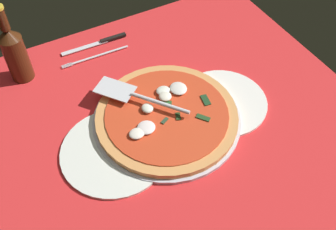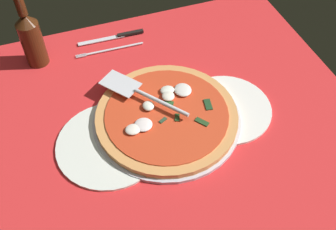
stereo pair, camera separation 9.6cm
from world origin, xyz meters
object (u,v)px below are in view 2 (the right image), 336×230
object	(u,v)px
pizza	(168,115)
pizza_server	(139,92)
dinner_plate_left	(110,144)
place_setting_far	(114,44)
dinner_plate_right	(226,109)
beer_bottle	(31,38)

from	to	relation	value
pizza	pizza_server	size ratio (longest dim) A/B	1.60
dinner_plate_left	place_setting_far	bearing A→B (deg)	74.11
dinner_plate_right	pizza_server	xyz separation A→B (cm)	(-19.95, 8.96, 4.21)
pizza	beer_bottle	distance (cm)	42.59
dinner_plate_right	pizza	distance (cm)	15.24
pizza	pizza_server	bearing A→B (deg)	123.99
dinner_plate_left	beer_bottle	bearing A→B (deg)	108.71
dinner_plate_left	place_setting_far	xyz separation A→B (cm)	(10.01, 35.18, -0.14)
pizza_server	beer_bottle	distance (cm)	33.62
dinner_plate_left	pizza	bearing A→B (deg)	9.42
dinner_plate_left	dinner_plate_right	size ratio (longest dim) A/B	1.10
pizza_server	beer_bottle	xyz separation A→B (cm)	(-22.18, 24.94, 4.10)
pizza_server	place_setting_far	xyz separation A→B (cm)	(-0.40, 25.37, -4.35)
dinner_plate_right	pizza	size ratio (longest dim) A/B	0.66
dinner_plate_left	beer_bottle	size ratio (longest dim) A/B	1.11
dinner_plate_right	pizza	bearing A→B (deg)	173.55
pizza_server	beer_bottle	size ratio (longest dim) A/B	0.96
dinner_plate_right	pizza_server	world-z (taller)	pizza_server
dinner_plate_right	pizza	world-z (taller)	pizza
pizza	place_setting_far	distance (cm)	33.12
dinner_plate_right	dinner_plate_left	bearing A→B (deg)	-178.42
dinner_plate_left	beer_bottle	xyz separation A→B (cm)	(-11.76, 34.74, 8.31)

